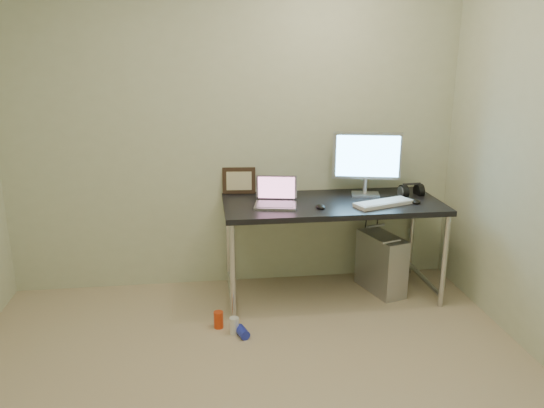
# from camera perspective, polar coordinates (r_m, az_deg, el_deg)

# --- Properties ---
(wall_back) EXTENTS (3.50, 0.02, 2.50)m
(wall_back) POSITION_cam_1_polar(r_m,az_deg,el_deg) (4.12, -4.05, 7.98)
(wall_back) COLOR beige
(wall_back) RESTS_ON ground
(desk) EXTENTS (1.62, 0.71, 0.75)m
(desk) POSITION_cam_1_polar(r_m,az_deg,el_deg) (4.00, 6.48, -0.80)
(desk) COLOR black
(desk) RESTS_ON ground
(tower_computer) EXTENTS (0.31, 0.48, 0.49)m
(tower_computer) POSITION_cam_1_polar(r_m,az_deg,el_deg) (4.27, 11.66, -6.24)
(tower_computer) COLOR #A2A3A7
(tower_computer) RESTS_ON ground
(cable_a) EXTENTS (0.01, 0.16, 0.69)m
(cable_a) POSITION_cam_1_polar(r_m,az_deg,el_deg) (4.46, 9.96, -2.85)
(cable_a) COLOR black
(cable_a) RESTS_ON ground
(cable_b) EXTENTS (0.02, 0.11, 0.71)m
(cable_b) POSITION_cam_1_polar(r_m,az_deg,el_deg) (4.47, 11.13, -3.11)
(cable_b) COLOR black
(cable_b) RESTS_ON ground
(can_red) EXTENTS (0.08, 0.08, 0.12)m
(can_red) POSITION_cam_1_polar(r_m,az_deg,el_deg) (3.73, -5.77, -12.28)
(can_red) COLOR red
(can_red) RESTS_ON ground
(can_white) EXTENTS (0.07, 0.07, 0.12)m
(can_white) POSITION_cam_1_polar(r_m,az_deg,el_deg) (3.66, -4.08, -12.92)
(can_white) COLOR silver
(can_white) RESTS_ON ground
(can_blue) EXTENTS (0.10, 0.13, 0.06)m
(can_blue) POSITION_cam_1_polar(r_m,az_deg,el_deg) (3.63, -3.21, -13.58)
(can_blue) COLOR #2430C5
(can_blue) RESTS_ON ground
(laptop) EXTENTS (0.34, 0.30, 0.21)m
(laptop) POSITION_cam_1_polar(r_m,az_deg,el_deg) (3.86, 0.42, 0.61)
(laptop) COLOR silver
(laptop) RESTS_ON desk
(monitor) EXTENTS (0.52, 0.20, 0.49)m
(monitor) POSITION_cam_1_polar(r_m,az_deg,el_deg) (4.13, 10.17, 4.81)
(monitor) COLOR silver
(monitor) RESTS_ON desk
(keyboard) EXTENTS (0.47, 0.29, 0.03)m
(keyboard) POSITION_cam_1_polar(r_m,az_deg,el_deg) (3.94, 11.88, 0.08)
(keyboard) COLOR silver
(keyboard) RESTS_ON desk
(mouse_right) EXTENTS (0.08, 0.12, 0.04)m
(mouse_right) POSITION_cam_1_polar(r_m,az_deg,el_deg) (4.06, 15.15, 0.39)
(mouse_right) COLOR black
(mouse_right) RESTS_ON desk
(mouse_left) EXTENTS (0.08, 0.11, 0.03)m
(mouse_left) POSITION_cam_1_polar(r_m,az_deg,el_deg) (3.80, 5.23, -0.19)
(mouse_left) COLOR black
(mouse_left) RESTS_ON desk
(headphones) EXTENTS (0.19, 0.12, 0.12)m
(headphones) POSITION_cam_1_polar(r_m,az_deg,el_deg) (4.26, 14.75, 1.35)
(headphones) COLOR black
(headphones) RESTS_ON desk
(picture_frame) EXTENTS (0.26, 0.09, 0.21)m
(picture_frame) POSITION_cam_1_polar(r_m,az_deg,el_deg) (4.17, -3.58, 2.54)
(picture_frame) COLOR black
(picture_frame) RESTS_ON desk
(webcam) EXTENTS (0.05, 0.04, 0.13)m
(webcam) POSITION_cam_1_polar(r_m,az_deg,el_deg) (4.15, -0.10, 2.43)
(webcam) COLOR silver
(webcam) RESTS_ON desk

